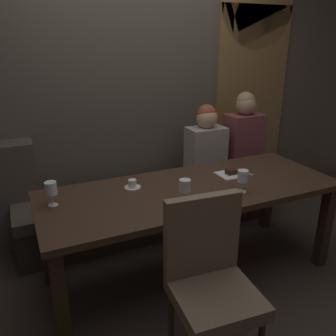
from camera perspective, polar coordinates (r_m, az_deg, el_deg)
ground at (r=2.96m, az=3.55°, el=-16.43°), size 9.00×9.00×0.00m
back_wall_tiled at (r=3.50m, az=-5.67°, el=15.84°), size 6.00×0.12×3.00m
arched_door at (r=4.10m, az=13.45°, el=14.14°), size 0.90×0.05×2.55m
dining_table at (r=2.62m, az=3.86°, el=-4.92°), size 2.20×0.84×0.74m
banquette_bench at (r=3.37m, az=-1.98°, el=-6.83°), size 2.50×0.44×0.45m
chair_near_side at (r=2.01m, az=6.81°, el=-16.69°), size 0.47×0.47×0.98m
diner_redhead at (r=3.41m, az=6.17°, el=3.72°), size 0.36×0.24×0.74m
diner_bearded at (r=3.62m, az=12.16°, el=5.09°), size 0.36×0.24×0.83m
wine_glass_near_left at (r=2.39m, az=-18.46°, el=-3.24°), size 0.08×0.08×0.16m
wine_glass_far_right at (r=2.52m, az=12.05°, el=-1.47°), size 0.08×0.08×0.16m
wine_glass_far_left at (r=2.30m, az=2.75°, el=-3.00°), size 0.08×0.08×0.16m
espresso_cup at (r=2.57m, az=-5.80°, el=-2.69°), size 0.12×0.12×0.06m
dessert_plate at (r=2.84m, az=10.09°, el=-0.89°), size 0.19×0.19×0.05m
fork_on_table at (r=2.92m, az=12.31°, el=-0.69°), size 0.07×0.17×0.01m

